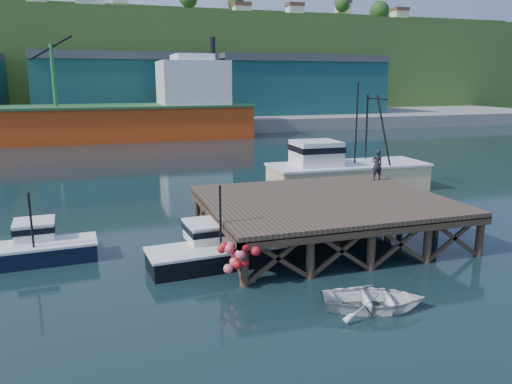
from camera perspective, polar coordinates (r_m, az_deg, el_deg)
name	(u,v)px	position (r m, az deg, el deg)	size (l,w,h in m)	color
ground	(221,248)	(24.50, -4.08, -6.44)	(300.00, 300.00, 0.00)	black
wharf	(326,202)	(25.59, 8.00, -1.17)	(12.00, 10.00, 2.62)	brown
far_quay	(126,120)	(92.92, -14.65, 8.01)	(160.00, 40.00, 2.00)	gray
warehouse_mid	(126,89)	(87.67, -14.64, 11.35)	(28.00, 16.00, 9.00)	#174E4C
warehouse_right	(293,88)	(94.41, 4.23, 11.79)	(30.00, 16.00, 9.00)	#174E4C
cargo_ship	(70,116)	(70.71, -20.53, 8.13)	(55.50, 10.00, 13.75)	#CE4413
hillside	(115,66)	(122.65, -15.83, 13.68)	(220.00, 50.00, 22.00)	#2D511E
boat_navy	(35,246)	(24.75, -23.93, -5.71)	(5.41, 2.97, 3.33)	black
boat_black	(215,249)	(22.38, -4.71, -6.48)	(6.20, 5.20, 3.74)	black
trawler	(345,169)	(37.23, 10.13, 2.61)	(11.76, 4.40, 7.82)	beige
dinghy	(373,299)	(18.67, 13.28, -11.85)	(2.61, 3.66, 0.76)	white
dockworker	(377,165)	(30.73, 13.67, 3.05)	(0.68, 0.44, 1.86)	black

